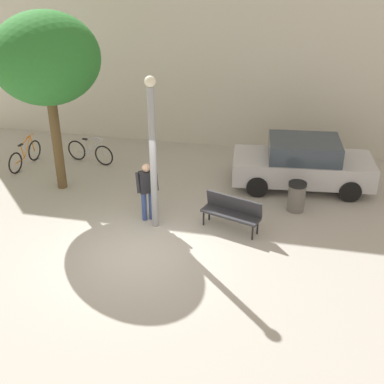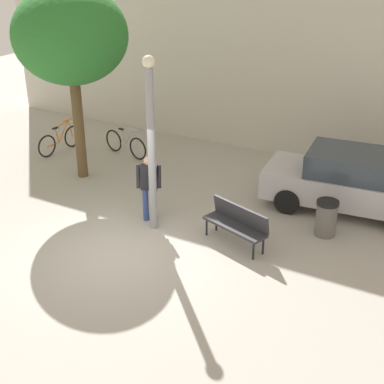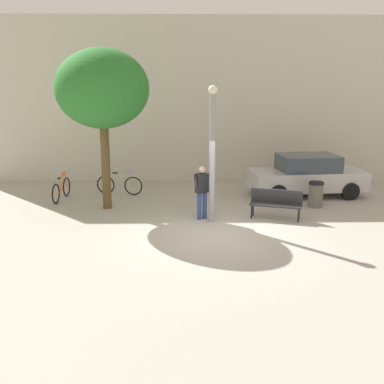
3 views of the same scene
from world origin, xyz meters
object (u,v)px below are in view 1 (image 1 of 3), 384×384
person_by_lamppost (147,188)px  trash_bin (296,196)px  park_bench (232,210)px  bicycle_silver (90,152)px  parked_car_silver (303,164)px  lamppost (153,149)px  plaza_tree (46,59)px  bicycle_orange (25,156)px

person_by_lamppost → trash_bin: size_ratio=1.93×
park_bench → bicycle_silver: (-5.30, 3.23, -0.16)m
bicycle_silver → parked_car_silver: size_ratio=0.41×
lamppost → plaza_tree: bearing=155.0°
plaza_tree → bicycle_orange: plaza_tree is taller
bicycle_orange → plaza_tree: bearing=-32.6°
bicycle_silver → parked_car_silver: 7.06m
plaza_tree → bicycle_orange: bearing=147.4°
parked_car_silver → bicycle_orange: bearing=-177.4°
park_bench → plaza_tree: 6.58m
plaza_tree → bicycle_orange: size_ratio=2.91×
person_by_lamppost → bicycle_silver: (-2.99, 3.25, -0.58)m
lamppost → bicycle_orange: size_ratio=2.27×
lamppost → park_bench: lamppost is taller
plaza_tree → lamppost: bearing=-25.0°
person_by_lamppost → bicycle_orange: bearing=153.4°
lamppost → bicycle_orange: (-5.29, 2.78, -1.84)m
bicycle_silver → parked_car_silver: bearing=-2.7°
plaza_tree → person_by_lamppost: bearing=-22.8°
lamppost → trash_bin: 4.40m
park_bench → bicycle_orange: 7.73m
person_by_lamppost → trash_bin: person_by_lamppost is taller
bicycle_silver → trash_bin: 7.19m
bicycle_silver → person_by_lamppost: bearing=-47.3°
lamppost → parked_car_silver: (3.77, 3.20, -1.45)m
park_bench → plaza_tree: plaza_tree is taller
lamppost → plaza_tree: plaza_tree is taller
plaza_tree → parked_car_silver: 8.04m
bicycle_orange → parked_car_silver: bearing=2.6°
plaza_tree → trash_bin: 7.93m
parked_car_silver → trash_bin: bearing=-93.7°
bicycle_silver → trash_bin: bicycle_silver is taller
bicycle_silver → park_bench: bearing=-31.4°
park_bench → trash_bin: 2.13m
park_bench → bicycle_silver: 6.21m
lamppost → bicycle_silver: (-3.27, 3.52, -1.84)m
lamppost → parked_car_silver: size_ratio=0.94×
bicycle_orange → trash_bin: bearing=-7.3°
plaza_tree → parked_car_silver: plaza_tree is taller
person_by_lamppost → park_bench: (2.31, 0.01, -0.42)m
bicycle_orange → parked_car_silver: parked_car_silver is taller
plaza_tree → bicycle_orange: 4.18m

